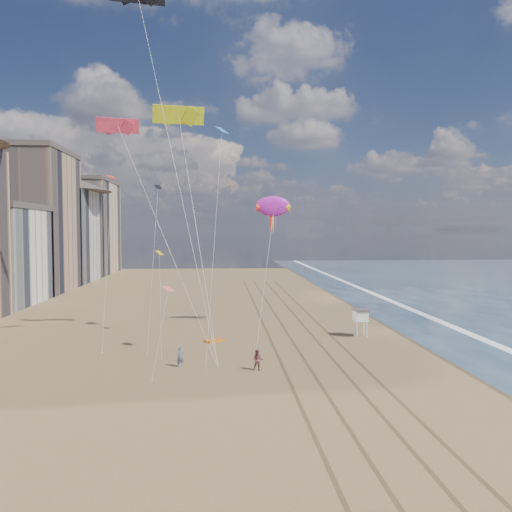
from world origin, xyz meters
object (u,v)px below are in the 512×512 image
Objects in this scene: show_kite at (273,207)px; kite_flyer_b at (258,360)px; grounded_kite at (214,341)px; kite_flyer_a at (180,357)px; lifeguard_stand at (361,316)px.

show_kite reaches higher than kite_flyer_b.
kite_flyer_a is at bearing -141.09° from grounded_kite.
show_kite is at bearing 91.31° from kite_flyer_b.
kite_flyer_b reaches higher than grounded_kite.
grounded_kite is 1.09× the size of kite_flyer_a.
lifeguard_stand is 17.59m from show_kite.
lifeguard_stand reaches higher than grounded_kite.
show_kite is 12.21× the size of kite_flyer_b.
kite_flyer_a is (-10.44, -18.32, -14.64)m from show_kite.
show_kite is 25.67m from kite_flyer_a.
lifeguard_stand is at bearing -30.39° from grounded_kite.
show_kite is (-9.66, 6.75, 13.06)m from lifeguard_stand.
kite_flyer_a is (-2.94, -10.18, 0.82)m from grounded_kite.
kite_flyer_a is at bearing 177.33° from kite_flyer_b.
show_kite is 12.45× the size of kite_flyer_a.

